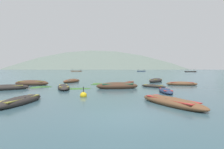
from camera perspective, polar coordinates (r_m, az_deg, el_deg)
ground_plane at (r=1507.00m, az=1.82°, el=1.76°), size 6000.00×6000.00×0.00m
mountain_0 at (r=2198.11m, az=-32.68°, el=6.17°), size 1015.05×1015.05×358.22m
mountain_1 at (r=2135.33m, az=-16.95°, el=8.26°), size 2066.14×2066.14×487.26m
mountain_2 at (r=1795.17m, az=-3.41°, el=10.74°), size 1941.49×1941.49×559.34m
mountain_3 at (r=2023.40m, az=18.74°, el=6.90°), size 1531.06×1531.06×367.78m
rowboat_0 at (r=11.29m, az=-29.43°, el=-8.04°), size 1.52×3.90×0.56m
rowboat_1 at (r=23.04m, az=23.20°, el=-2.99°), size 3.97×1.66×0.60m
rowboat_2 at (r=10.18m, az=19.88°, el=-8.97°), size 3.37×4.50×0.56m
rowboat_3 at (r=23.57m, az=6.19°, el=-2.86°), size 1.93×3.49×0.44m
rowboat_4 at (r=17.61m, az=1.85°, el=-4.04°), size 4.68×2.12×0.85m
rowboat_5 at (r=23.70m, az=-26.25°, el=-2.73°), size 4.39×1.44×0.83m
rowboat_6 at (r=17.95m, az=-16.58°, el=-4.27°), size 2.64×4.43×0.57m
rowboat_7 at (r=26.57m, az=-13.88°, el=-2.22°), size 2.45×4.21×0.68m
rowboat_8 at (r=15.21m, az=18.27°, el=-5.50°), size 1.07×3.05×0.47m
rowboat_9 at (r=19.60m, az=-33.07°, el=-3.90°), size 4.23×3.20×0.67m
rowboat_12 at (r=27.45m, az=15.12°, el=-2.04°), size 3.58×4.29×0.77m
rowboat_13 at (r=19.40m, az=14.25°, el=-3.95°), size 2.87×2.57×0.41m
ferry_0 at (r=155.22m, az=-12.38°, el=1.20°), size 9.80×3.97×2.54m
ferry_1 at (r=135.23m, az=25.75°, el=0.97°), size 7.69×3.06×2.54m
ferry_2 at (r=150.87m, az=10.22°, el=1.20°), size 7.64×4.93×2.54m
mooring_buoy at (r=12.52m, az=-9.97°, el=-7.19°), size 0.51×0.51×0.92m
weed_patch_0 at (r=20.43m, az=-25.11°, el=-4.14°), size 1.12×1.76×0.14m
weed_patch_1 at (r=17.75m, az=-12.41°, el=-4.89°), size 3.36×1.68×0.14m
weed_patch_2 at (r=22.42m, az=-4.77°, el=-3.46°), size 2.83×2.90×0.14m
weed_patch_3 at (r=20.81m, az=-22.76°, el=-4.00°), size 2.37×1.89×0.14m
weed_patch_4 at (r=23.54m, az=-4.84°, el=-3.20°), size 2.45×2.56×0.14m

